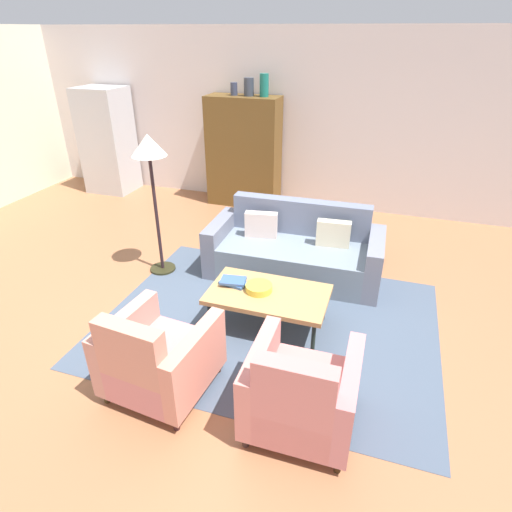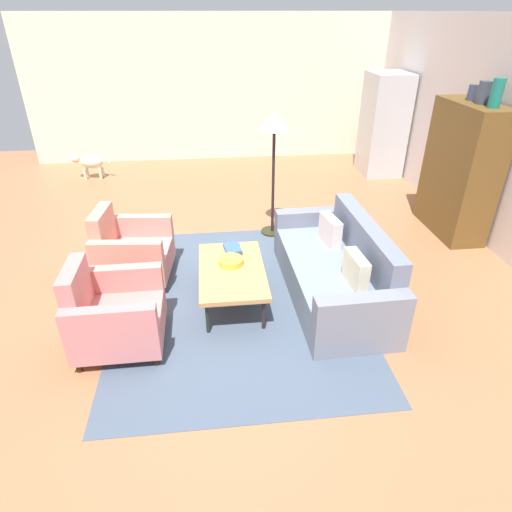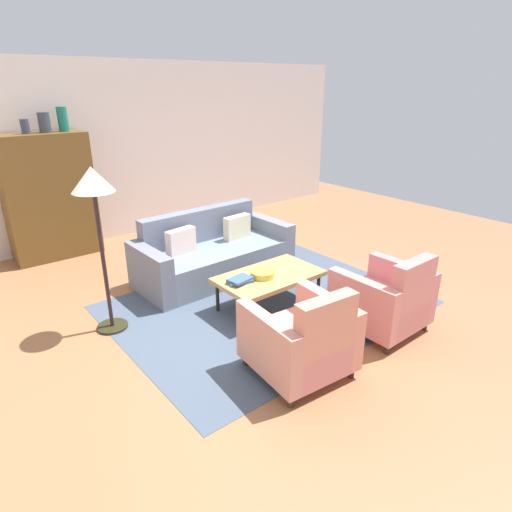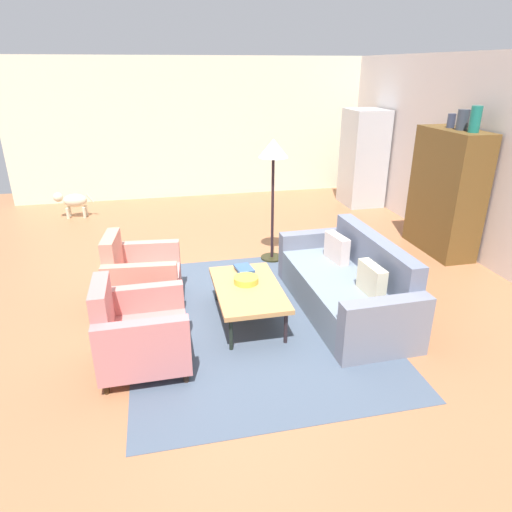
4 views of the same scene
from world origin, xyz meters
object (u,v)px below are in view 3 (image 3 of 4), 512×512
(book_stack, at_px, (240,280))
(vase_round, at_px, (44,122))
(fruit_bowl, at_px, (263,274))
(vase_small, at_px, (63,119))
(armchair_left, at_px, (303,342))
(floor_lamp, at_px, (94,196))
(coffee_table, at_px, (269,277))
(armchair_right, at_px, (387,301))
(vase_tall, at_px, (25,126))
(couch, at_px, (212,255))
(cabinet, at_px, (50,197))

(book_stack, relative_size, vase_round, 1.10)
(fruit_bowl, height_order, vase_small, vase_small)
(armchair_left, distance_m, floor_lamp, 2.38)
(coffee_table, height_order, armchair_right, armchair_right)
(fruit_bowl, xyz_separation_m, vase_tall, (-1.46, 3.25, 1.46))
(vase_tall, xyz_separation_m, vase_small, (0.50, 0.00, 0.07))
(couch, xyz_separation_m, fruit_bowl, (-0.10, -1.19, 0.15))
(vase_tall, height_order, vase_small, vase_small)
(armchair_left, relative_size, vase_tall, 4.56)
(book_stack, bearing_deg, coffee_table, -5.11)
(vase_round, bearing_deg, couch, -57.56)
(book_stack, bearing_deg, armchair_left, -100.26)
(coffee_table, height_order, book_stack, book_stack)
(vase_small, relative_size, floor_lamp, 0.20)
(armchair_left, bearing_deg, coffee_table, 67.97)
(cabinet, height_order, floor_lamp, cabinet)
(book_stack, xyz_separation_m, vase_tall, (-1.17, 3.21, 1.46))
(vase_small, bearing_deg, armchair_left, -84.09)
(vase_tall, bearing_deg, coffee_table, -64.31)
(armchair_right, bearing_deg, floor_lamp, 139.72)
(armchair_right, height_order, cabinet, cabinet)
(armchair_left, distance_m, vase_round, 4.75)
(book_stack, height_order, vase_round, vase_round)
(coffee_table, bearing_deg, vase_round, 112.01)
(fruit_bowl, height_order, vase_tall, vase_tall)
(armchair_right, xyz_separation_m, cabinet, (-2.01, 4.42, 0.56))
(couch, xyz_separation_m, floor_lamp, (-1.61, -0.50, 1.16))
(vase_tall, xyz_separation_m, floor_lamp, (-0.05, -2.57, -0.45))
(armchair_left, bearing_deg, cabinet, 105.79)
(vase_round, distance_m, floor_lamp, 2.63)
(couch, xyz_separation_m, vase_tall, (-1.56, 2.06, 1.61))
(cabinet, height_order, vase_small, vase_small)
(armchair_right, bearing_deg, vase_round, 113.00)
(armchair_right, xyz_separation_m, book_stack, (-0.99, 1.20, 0.09))
(armchair_left, relative_size, floor_lamp, 0.51)
(couch, distance_m, book_stack, 1.22)
(cabinet, relative_size, vase_tall, 9.32)
(fruit_bowl, distance_m, vase_small, 3.72)
(armchair_left, xyz_separation_m, cabinet, (-0.81, 4.42, 0.56))
(armchair_left, height_order, vase_small, vase_small)
(couch, xyz_separation_m, armchair_right, (0.60, -2.35, 0.06))
(fruit_bowl, bearing_deg, armchair_left, -113.50)
(coffee_table, xyz_separation_m, floor_lamp, (-1.62, 0.68, 1.07))
(fruit_bowl, bearing_deg, floor_lamp, 155.74)
(cabinet, xyz_separation_m, vase_tall, (-0.15, -0.00, 1.00))
(couch, height_order, book_stack, couch)
(vase_small, bearing_deg, cabinet, 179.23)
(couch, xyz_separation_m, vase_small, (-1.06, 2.06, 1.68))
(armchair_right, bearing_deg, vase_tall, 115.67)
(armchair_right, bearing_deg, book_stack, 129.04)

